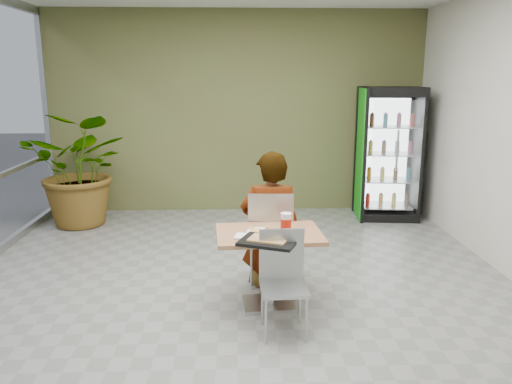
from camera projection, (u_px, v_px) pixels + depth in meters
ground at (237, 301)px, 4.95m from camera, size 7.00×7.00×0.00m
room_envelope at (236, 141)px, 4.59m from camera, size 6.00×7.00×3.20m
dining_table at (269, 254)px, 4.75m from camera, size 1.03×0.75×0.75m
chair_far at (270, 232)px, 5.19m from camera, size 0.48×0.49×1.04m
chair_near at (283, 273)px, 4.32m from camera, size 0.41×0.41×0.89m
seated_woman at (271, 233)px, 5.25m from camera, size 0.67×0.45×1.75m
pizza_plate at (260, 231)px, 4.69m from camera, size 0.35×0.34×0.03m
soda_cup at (286, 223)px, 4.69m from camera, size 0.10×0.10×0.18m
napkin_stack at (244, 236)px, 4.54m from camera, size 0.19×0.19×0.02m
cafeteria_tray at (269, 242)px, 4.39m from camera, size 0.59×0.52×0.03m
beverage_fridge at (389, 154)px, 7.68m from camera, size 0.99×0.80×2.02m
potted_plant at (82, 169)px, 7.33m from camera, size 1.71×1.54×1.69m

